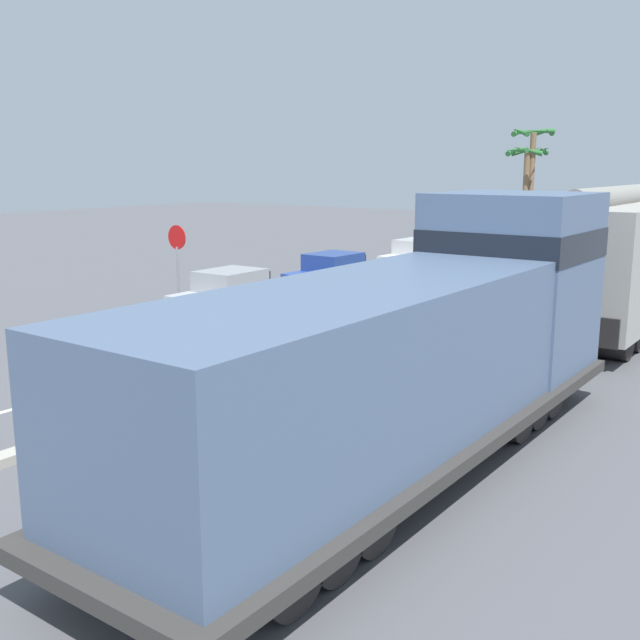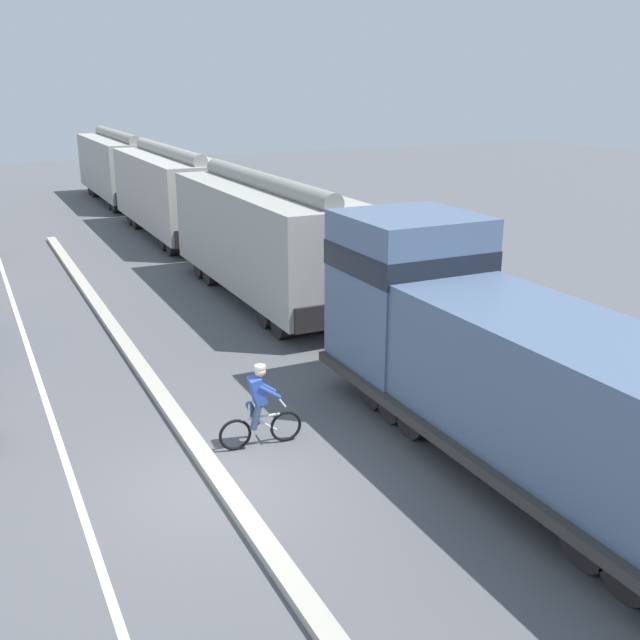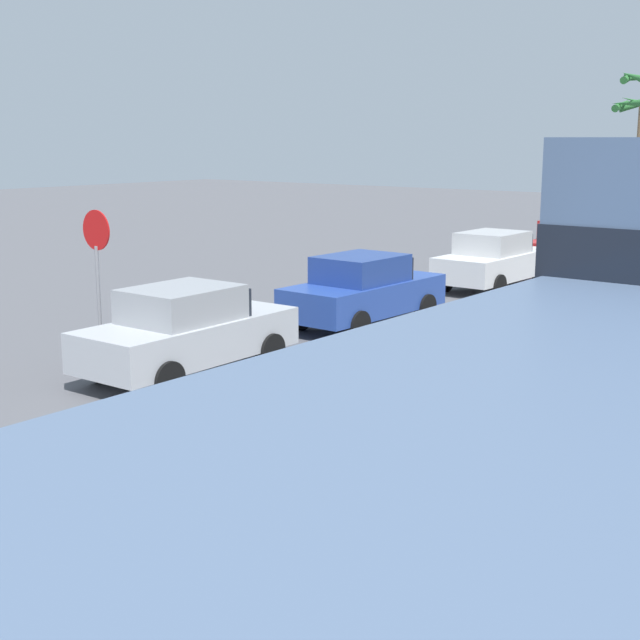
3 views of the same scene
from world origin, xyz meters
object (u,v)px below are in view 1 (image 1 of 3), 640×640
Objects in this scene: locomotive at (423,350)px; stop_sign at (177,252)px; cyclist at (316,345)px; hopper_car_lead at (625,258)px; parked_car_white at (419,258)px; palm_tree_far at (527,169)px; parked_car_red at (472,248)px; parked_car_blue at (335,275)px; parked_car_silver at (233,296)px; palm_tree_near at (532,157)px.

locomotive is 13.36m from stop_sign.
hopper_car_lead is at bearing 67.32° from cyclist.
stop_sign is at bearing -99.62° from parked_car_white.
palm_tree_far is (-1.57, 16.10, 3.68)m from parked_car_white.
palm_tree_far reaches higher than locomotive.
cyclist is (-4.02, 2.54, -0.98)m from locomotive.
parked_car_blue is at bearing -90.79° from parked_car_red.
parked_car_silver and parked_car_white have the same top height.
parked_car_blue is at bearing 122.69° from cyclist.
parked_car_silver is 1.47× the size of stop_sign.
parked_car_silver and parked_car_red have the same top height.
parked_car_red is at bearing 105.55° from cyclist.
parked_car_silver is 16.79m from parked_car_red.
parked_car_silver is 5.46m from parked_car_blue.
cyclist is (-4.02, -9.62, -1.26)m from hopper_car_lead.
cyclist is at bearing -69.17° from parked_car_white.
parked_car_red is at bearing 82.43° from stop_sign.
locomotive reaches higher than parked_car_red.
cyclist is at bearing 147.76° from locomotive.
parked_car_silver and parked_car_blue have the same top height.
cyclist is 0.29× the size of palm_tree_far.
parked_car_white is 0.70× the size of palm_tree_far.
parked_car_silver is (-9.84, -5.98, -1.26)m from hopper_car_lead.
parked_car_silver is at bearing 6.75° from stop_sign.
cyclist is (5.84, -9.10, 0.00)m from parked_car_blue.
locomotive is at bearing -26.33° from stop_sign.
parked_car_red is at bearing 131.92° from hopper_car_lead.
parked_car_red is at bearing -82.13° from palm_tree_near.
locomotive is at bearing -32.24° from cyclist.
parked_car_silver is at bearing -148.71° from hopper_car_lead.
locomotive is 2.74× the size of parked_car_blue.
stop_sign is at bearing -91.37° from palm_tree_near.
parked_car_white is 0.60× the size of palm_tree_near.
hopper_car_lead is at bearing 3.04° from parked_car_blue.
locomotive is 1.10× the size of hopper_car_lead.
parked_car_blue is at bearing 69.73° from stop_sign.
locomotive is at bearing -71.84° from palm_tree_near.
hopper_car_lead is at bearing 31.29° from parked_car_silver.
parked_car_blue is at bearing 130.28° from locomotive.
parked_car_blue is 2.47× the size of cyclist.
cyclist is at bearing -57.31° from parked_car_blue.
stop_sign reaches higher than cyclist.
palm_tree_near is at bearing 94.78° from parked_car_white.
parked_car_white is (-0.07, 11.85, 0.00)m from parked_car_silver.
hopper_car_lead is 11.58m from parked_car_silver.
hopper_car_lead is 2.50× the size of parked_car_silver.
locomotive is 24.95m from parked_car_red.
cyclist is (5.90, -15.49, 0.00)m from parked_car_white.
palm_tree_far reaches higher than hopper_car_lead.
palm_tree_far is (-1.63, 22.50, 3.68)m from parked_car_blue.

